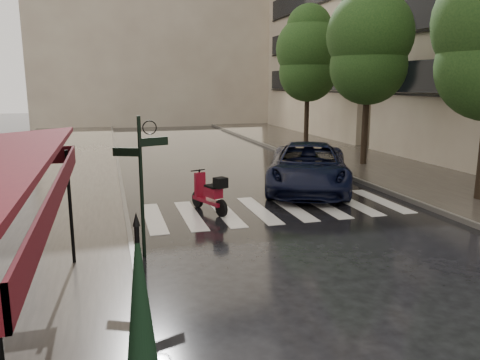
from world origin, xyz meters
TOP-DOWN VIEW (x-y plane):
  - ground at (0.00, 0.00)m, footprint 120.00×120.00m
  - sidewalk_near at (-4.50, 12.00)m, footprint 6.00×60.00m
  - sidewalk_far at (10.25, 12.00)m, footprint 5.50×60.00m
  - curb_near at (-1.45, 12.00)m, footprint 0.12×60.00m
  - curb_far at (7.45, 12.00)m, footprint 0.12×60.00m
  - crosswalk at (2.98, 6.00)m, footprint 7.85×3.20m
  - signpost at (-1.19, 3.00)m, footprint 1.17×0.29m
  - haussmann_far at (16.50, 26.00)m, footprint 8.00×16.00m
  - backdrop_building at (3.00, 38.00)m, footprint 22.00×6.00m
  - tree_mid at (9.50, 12.00)m, footprint 3.80×3.80m
  - tree_far at (9.70, 19.00)m, footprint 3.80×3.80m
  - scooter at (0.98, 6.18)m, footprint 0.88×1.73m
  - parked_car at (5.06, 8.26)m, footprint 4.96×6.60m
  - parasol_back at (-1.65, -3.14)m, footprint 0.47×0.47m

SIDE VIEW (x-z plane):
  - ground at x=0.00m, z-range 0.00..0.00m
  - crosswalk at x=2.98m, z-range 0.00..0.01m
  - sidewalk_near at x=-4.50m, z-range 0.00..0.12m
  - sidewalk_far at x=10.25m, z-range 0.00..0.12m
  - curb_near at x=-1.45m, z-range -0.01..0.15m
  - curb_far at x=7.45m, z-range -0.01..0.15m
  - scooter at x=0.98m, z-range -0.04..1.15m
  - parked_car at x=5.06m, z-range 0.00..1.67m
  - parasol_back at x=-1.65m, z-range 0.22..2.74m
  - signpost at x=-1.19m, z-range 0.28..3.38m
  - tree_far at x=9.70m, z-range 1.37..9.54m
  - tree_mid at x=9.50m, z-range 1.42..9.76m
  - haussmann_far at x=16.50m, z-range 0.00..18.50m
  - backdrop_building at x=3.00m, z-range 0.00..20.00m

